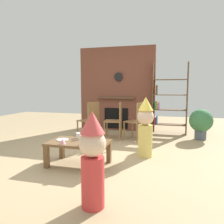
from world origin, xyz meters
TOP-DOWN VIEW (x-y plane):
  - ground_plane at (0.00, 0.00)m, footprint 12.00×12.00m
  - brick_fireplace_feature at (-0.30, 2.60)m, footprint 2.20×0.28m
  - bookshelf at (1.14, 2.40)m, footprint 0.90×0.28m
  - coffee_table at (-0.17, -0.46)m, footprint 0.95×0.58m
  - paper_cup_near_left at (0.00, -0.63)m, footprint 0.08×0.08m
  - paper_cup_near_right at (-0.27, -0.24)m, footprint 0.08×0.08m
  - paper_cup_center at (-0.21, -0.34)m, footprint 0.07×0.07m
  - paper_plate_front at (-0.46, -0.44)m, footprint 0.19×0.19m
  - paper_plate_rear at (0.16, -0.35)m, footprint 0.18×0.18m
  - birthday_cake_slice at (-0.34, -0.66)m, footprint 0.10×0.10m
  - table_fork at (0.16, -0.58)m, footprint 0.03×0.15m
  - child_with_cone_hat at (0.48, -1.55)m, footprint 0.28×0.28m
  - child_in_pink at (0.81, 0.26)m, footprint 0.30×0.30m
  - dining_chair_left at (-0.63, 1.30)m, footprint 0.52×0.52m
  - dining_chair_middle at (-0.01, 1.42)m, footprint 0.45×0.45m
  - dining_chair_right at (0.50, 1.43)m, footprint 0.53×0.53m
  - potted_plant_tall at (1.94, 1.91)m, footprint 0.55×0.55m

SIDE VIEW (x-z plane):
  - ground_plane at x=0.00m, z-range 0.00..0.00m
  - coffee_table at x=-0.17m, z-range 0.13..0.52m
  - table_fork at x=0.16m, z-range 0.39..0.39m
  - paper_plate_front at x=-0.46m, z-range 0.39..0.40m
  - paper_plate_rear at x=0.16m, z-range 0.39..0.40m
  - potted_plant_tall at x=1.94m, z-range 0.06..0.79m
  - birthday_cake_slice at x=-0.34m, z-range 0.39..0.47m
  - paper_cup_near_right at x=-0.27m, z-range 0.39..0.48m
  - paper_cup_near_left at x=0.00m, z-range 0.39..0.49m
  - paper_cup_center at x=-0.21m, z-range 0.39..0.49m
  - dining_chair_left at x=-0.63m, z-range 0.06..0.96m
  - dining_chair_middle at x=-0.01m, z-range 0.06..0.96m
  - dining_chair_right at x=0.50m, z-range 0.06..0.96m
  - child_with_cone_hat at x=0.48m, z-range 0.03..1.03m
  - child_in_pink at x=0.81m, z-range 0.03..1.11m
  - bookshelf at x=1.14m, z-range -0.07..1.83m
  - brick_fireplace_feature at x=-0.30m, z-range -0.01..2.39m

